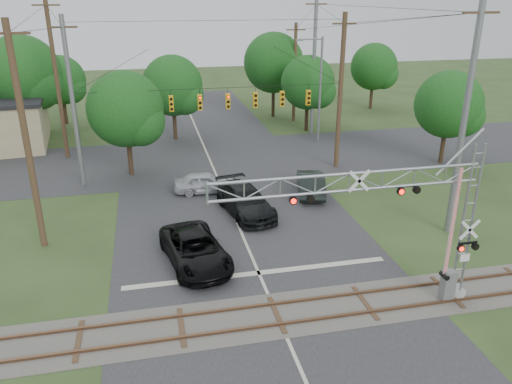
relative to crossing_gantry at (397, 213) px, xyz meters
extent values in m
plane|color=#2C3F1D|center=(-4.85, -1.64, -4.44)|extent=(160.00, 160.00, 0.00)
cube|color=#28282A|center=(-4.85, 8.36, -4.43)|extent=(14.00, 90.00, 0.02)
cube|color=#28282A|center=(-4.85, 22.36, -4.43)|extent=(90.00, 12.00, 0.02)
cube|color=#48443E|center=(-4.85, 0.36, -4.42)|extent=(90.00, 3.20, 0.05)
cube|color=brown|center=(-4.85, -0.36, -4.35)|extent=(90.00, 0.12, 0.14)
cube|color=brown|center=(-4.85, 1.08, -4.35)|extent=(90.00, 0.12, 0.14)
cylinder|color=gray|center=(3.35, 0.06, -4.30)|extent=(0.89, 0.89, 0.30)
cube|color=silver|center=(3.30, -0.24, -2.32)|extent=(0.44, 0.03, 0.35)
cube|color=slate|center=(2.75, -0.14, -3.70)|extent=(0.54, 0.44, 1.48)
cube|color=red|center=(2.51, -0.14, -0.70)|extent=(0.14, 0.09, 4.93)
cylinder|color=slate|center=(-14.35, 18.36, 1.31)|extent=(0.32, 0.32, 11.50)
cylinder|color=#3D2E1C|center=(4.65, 18.36, 1.31)|extent=(0.36, 0.36, 11.50)
cylinder|color=black|center=(-4.85, 18.36, 2.05)|extent=(19.00, 0.03, 0.03)
cube|color=#EBA410|center=(-11.85, 18.36, 1.10)|extent=(0.30, 0.30, 1.10)
cube|color=#EBA410|center=(-9.85, 18.36, 1.10)|extent=(0.30, 0.30, 1.10)
cube|color=#EBA410|center=(-7.85, 18.36, 1.10)|extent=(0.30, 0.30, 1.10)
cube|color=#EBA410|center=(-5.85, 18.36, 1.10)|extent=(0.30, 0.30, 1.10)
cube|color=#EBA410|center=(-3.85, 18.36, 1.10)|extent=(0.30, 0.30, 1.10)
cube|color=#EBA410|center=(-1.85, 18.36, 1.10)|extent=(0.30, 0.30, 1.10)
cube|color=#EBA410|center=(0.15, 18.36, 1.10)|extent=(0.30, 0.30, 1.10)
cube|color=#EBA410|center=(2.15, 18.36, 1.10)|extent=(0.30, 0.30, 1.10)
imported|color=black|center=(-7.73, 5.49, -3.65)|extent=(3.59, 6.10, 1.59)
imported|color=black|center=(-4.07, 11.03, -3.61)|extent=(3.35, 6.07, 1.67)
imported|color=#B4B6BC|center=(-6.07, 15.09, -3.73)|extent=(4.25, 1.90, 1.42)
imported|color=black|center=(0.89, 13.35, -3.65)|extent=(2.77, 5.06, 1.58)
cylinder|color=slate|center=(5.58, 25.43, 0.20)|extent=(0.21, 0.21, 9.29)
cylinder|color=slate|center=(4.55, 25.43, 4.64)|extent=(2.06, 0.12, 0.12)
cube|color=slate|center=(3.52, 25.43, 4.59)|extent=(0.62, 0.26, 0.15)
cylinder|color=#3D2E1C|center=(-16.28, 25.34, 1.85)|extent=(0.34, 0.34, 12.59)
cube|color=#3D2E1C|center=(-16.28, 25.34, 7.45)|extent=(2.00, 0.12, 0.12)
cylinder|color=slate|center=(6.01, 28.67, 1.82)|extent=(0.34, 0.34, 12.53)
cube|color=#3D2E1C|center=(6.01, 28.67, 7.39)|extent=(2.00, 0.12, 0.12)
cylinder|color=#3D2E1C|center=(-15.53, 9.23, 1.39)|extent=(0.34, 0.34, 11.66)
cube|color=#3D2E1C|center=(-15.53, 9.23, 6.52)|extent=(2.00, 0.12, 0.12)
cylinder|color=slate|center=(6.74, 6.11, 1.81)|extent=(0.34, 0.34, 12.51)
cube|color=#3D2E1C|center=(6.74, 6.11, 7.36)|extent=(2.00, 0.12, 0.12)
cylinder|color=#3D2E1C|center=(5.73, 33.85, 0.56)|extent=(0.34, 0.34, 10.02)
cube|color=#3D2E1C|center=(5.73, 33.85, 4.87)|extent=(2.00, 0.12, 0.12)
cylinder|color=#342518|center=(-20.10, 31.84, -2.28)|extent=(0.36, 0.36, 4.34)
sphere|color=#154C16|center=(-20.10, 31.84, 1.67)|extent=(6.70, 6.70, 6.70)
cylinder|color=#342518|center=(-17.90, 37.68, -2.84)|extent=(0.36, 0.36, 3.22)
sphere|color=#154C16|center=(-17.90, 37.68, 0.09)|extent=(4.97, 4.97, 4.97)
cylinder|color=#342518|center=(-11.05, 19.84, -2.68)|extent=(0.36, 0.36, 3.54)
sphere|color=#154C16|center=(-11.05, 19.84, 0.54)|extent=(5.47, 5.47, 5.47)
cylinder|color=#342518|center=(-7.14, 29.18, -2.68)|extent=(0.36, 0.36, 3.53)
sphere|color=#154C16|center=(-7.14, 29.18, 0.53)|extent=(5.46, 5.46, 5.46)
cylinder|color=#342518|center=(4.06, 36.21, -2.37)|extent=(0.36, 0.36, 4.14)
sphere|color=#154C16|center=(4.06, 36.21, 1.39)|extent=(6.40, 6.40, 6.40)
cylinder|color=#342518|center=(5.81, 29.63, -2.77)|extent=(0.36, 0.36, 3.36)
sphere|color=#154C16|center=(5.81, 29.63, 0.29)|extent=(5.19, 5.19, 5.19)
cylinder|color=#342518|center=(13.23, 17.44, -2.77)|extent=(0.36, 0.36, 3.35)
sphere|color=#154C16|center=(13.23, 17.44, 0.28)|extent=(5.18, 5.18, 5.18)
cylinder|color=#342518|center=(16.43, 37.83, -2.72)|extent=(0.36, 0.36, 3.46)
sphere|color=#154C16|center=(16.43, 37.83, 0.42)|extent=(5.34, 5.34, 5.34)
camera|label=1|loc=(-9.50, -16.69, 8.18)|focal=35.00mm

